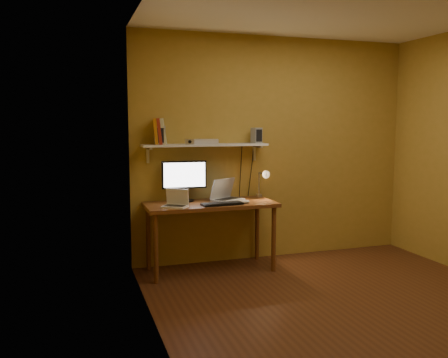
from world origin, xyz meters
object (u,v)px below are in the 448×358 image
object	(u,v)px
desk	(211,210)
monitor	(184,179)
desk_lamp	(263,180)
speaker_left	(160,135)
mouse	(245,202)
laptop	(225,195)
router	(204,142)
wall_shelf	(205,145)
shelf_camera	(190,142)
netbook	(176,202)
speaker_right	(256,135)
keyboard	(222,204)

from	to	relation	value
desk	monitor	distance (m)	0.45
desk_lamp	speaker_left	world-z (taller)	speaker_left
desk_lamp	mouse	bearing A→B (deg)	-138.14
laptop	desk_lamp	xyz separation A→B (m)	(0.46, 0.03, 0.14)
router	desk	bearing A→B (deg)	-87.21
wall_shelf	shelf_camera	size ratio (longest dim) A/B	14.14
netbook	speaker_left	world-z (taller)	speaker_left
wall_shelf	router	size ratio (longest dim) A/B	4.55
shelf_camera	router	xyz separation A→B (m)	(0.19, 0.08, -0.00)
shelf_camera	monitor	bearing A→B (deg)	127.54
speaker_right	monitor	bearing A→B (deg)	167.31
speaker_left	router	size ratio (longest dim) A/B	0.65
desk	speaker_left	xyz separation A→B (m)	(-0.51, 0.18, 0.81)
desk	shelf_camera	world-z (taller)	shelf_camera
netbook	router	size ratio (longest dim) A/B	0.97
laptop	speaker_left	distance (m)	0.97
laptop	desk	bearing A→B (deg)	177.14
speaker_left	speaker_right	distance (m)	1.12
keyboard	monitor	bearing A→B (deg)	128.33
laptop	mouse	size ratio (longest dim) A/B	4.12
wall_shelf	keyboard	size ratio (longest dim) A/B	3.20
router	netbook	bearing A→B (deg)	-138.96
laptop	speaker_left	size ratio (longest dim) A/B	2.03
monitor	netbook	bearing A→B (deg)	-113.72
mouse	router	distance (m)	0.81
keyboard	shelf_camera	distance (m)	0.76
mouse	monitor	bearing A→B (deg)	146.56
desk	desk_lamp	world-z (taller)	desk_lamp
keyboard	speaker_right	size ratio (longest dim) A/B	2.50
speaker_left	desk	bearing A→B (deg)	-14.36
laptop	keyboard	size ratio (longest dim) A/B	0.92
desk	mouse	bearing A→B (deg)	-24.95
wall_shelf	laptop	bearing A→B (deg)	-24.89
mouse	shelf_camera	size ratio (longest dim) A/B	0.99
desk	router	world-z (taller)	router
desk	netbook	size ratio (longest dim) A/B	4.70
wall_shelf	speaker_left	size ratio (longest dim) A/B	7.05
mouse	speaker_right	bearing A→B (deg)	50.14
desk	desk_lamp	distance (m)	0.73
keyboard	desk_lamp	distance (m)	0.69
speaker_right	speaker_left	bearing A→B (deg)	166.79
monitor	desk	bearing A→B (deg)	-33.00
wall_shelf	netbook	world-z (taller)	wall_shelf
monitor	mouse	size ratio (longest dim) A/B	5.02
keyboard	shelf_camera	size ratio (longest dim) A/B	4.42
wall_shelf	monitor	world-z (taller)	wall_shelf
desk_lamp	speaker_right	distance (m)	0.51
speaker_right	mouse	bearing A→B (deg)	-140.70
laptop	mouse	bearing A→B (deg)	-91.03
speaker_left	speaker_right	xyz separation A→B (m)	(1.11, 0.02, -0.01)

